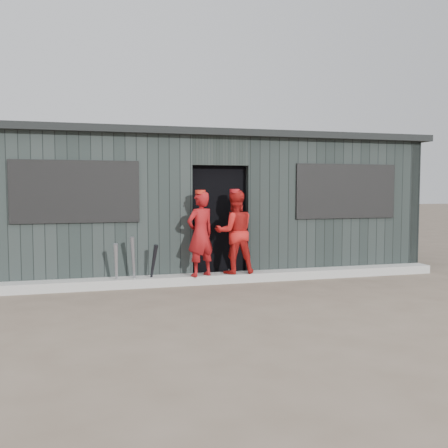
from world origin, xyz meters
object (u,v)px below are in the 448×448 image
object	(u,v)px
dugout	(201,204)
bat_left	(116,266)
bat_mid	(133,262)
bat_right	(153,265)
player_red_left	(200,234)
player_grey_back	(226,240)
player_red_right	(235,232)

from	to	relation	value
dugout	bat_left	bearing A→B (deg)	-134.42
bat_left	dugout	xyz separation A→B (m)	(1.81, 1.84, 0.91)
bat_mid	dugout	bearing A→B (deg)	49.30
bat_left	bat_right	distance (m)	0.60
player_red_left	bat_left	bearing A→B (deg)	-22.87
bat_left	bat_right	bearing A→B (deg)	7.58
bat_left	player_red_left	world-z (taller)	player_red_left
bat_right	player_grey_back	xyz separation A→B (m)	(1.40, 0.61, 0.32)
player_red_right	player_red_left	bearing A→B (deg)	10.89
player_red_right	player_grey_back	world-z (taller)	player_red_right
bat_mid	player_grey_back	xyz separation A→B (m)	(1.72, 0.63, 0.25)
player_red_left	dugout	world-z (taller)	dugout
bat_left	player_grey_back	xyz separation A→B (m)	(1.99, 0.69, 0.29)
player_red_right	dugout	size ratio (longest dim) A/B	0.17
bat_mid	bat_right	size ratio (longest dim) A/B	1.19
bat_right	player_grey_back	distance (m)	1.56
bat_left	player_red_right	size ratio (longest dim) A/B	0.54
bat_right	player_red_right	bearing A→B (deg)	2.57
player_red_right	dugout	bearing A→B (deg)	-82.85
bat_mid	dugout	size ratio (longest dim) A/B	0.10
bat_mid	player_red_left	bearing A→B (deg)	-1.66
player_red_left	player_grey_back	world-z (taller)	player_red_left
bat_mid	player_red_right	xyz separation A→B (m)	(1.72, 0.08, 0.44)
player_red_left	dugout	size ratio (longest dim) A/B	0.17
bat_mid	player_red_right	world-z (taller)	player_red_right
dugout	bat_right	bearing A→B (deg)	-124.56
player_grey_back	dugout	size ratio (longest dim) A/B	0.16
bat_left	player_grey_back	bearing A→B (deg)	19.07
player_red_left	bat_right	bearing A→B (deg)	-27.64
player_grey_back	player_red_right	bearing A→B (deg)	90.50
player_red_left	player_grey_back	size ratio (longest dim) A/B	1.05
bat_right	player_red_right	world-z (taller)	player_red_right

